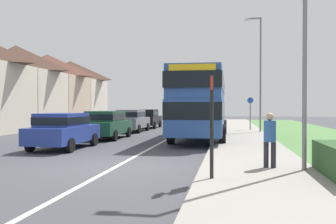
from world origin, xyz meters
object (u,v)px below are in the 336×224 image
Objects in this scene: double_decker_bus at (201,101)px; street_lamp_mid at (259,67)px; street_lamp_near at (301,16)px; parked_car_blue at (63,129)px; parked_car_dark_green at (106,123)px; pedestrian_at_stop at (270,137)px; parked_car_grey at (131,120)px; cycle_route_sign at (250,112)px; parked_car_black at (147,118)px; bus_stop_sign at (212,119)px.

double_decker_bus is 1.31× the size of street_lamp_mid.
parked_car_blue is at bearing 152.22° from street_lamp_near.
pedestrian_at_stop reaches higher than parked_car_dark_green.
parked_car_grey is at bearing 179.84° from street_lamp_mid.
street_lamp_near is (3.45, -10.31, 2.15)m from double_decker_bus.
double_decker_bus reaches higher than parked_car_grey.
street_lamp_mid reaches higher than cycle_route_sign.
street_lamp_near reaches higher than cycle_route_sign.
parked_car_blue is at bearing -90.79° from parked_car_grey.
parked_car_black is 1.57× the size of bus_stop_sign.
double_decker_bus is 4.11× the size of cycle_route_sign.
double_decker_bus is 11.86m from parked_car_black.
bus_stop_sign is at bearing -145.98° from street_lamp_near.
pedestrian_at_stop is at bearing -50.27° from parked_car_dark_green.
bus_stop_sign is (6.55, -17.33, 0.65)m from parked_car_grey.
parked_car_blue is 14.75m from street_lamp_mid.
parked_car_dark_green reaches higher than parked_car_blue.
pedestrian_at_stop is 0.64× the size of bus_stop_sign.
parked_car_black reaches higher than parked_car_dark_green.
pedestrian_at_stop is 2.45m from bus_stop_sign.
street_lamp_near reaches higher than pedestrian_at_stop.
double_decker_bus is at bearing -123.40° from street_lamp_mid.
parked_car_blue is (-5.57, -5.56, -1.28)m from double_decker_bus.
bus_stop_sign reaches higher than parked_car_blue.
pedestrian_at_stop is at bearing -62.46° from parked_car_grey.
parked_car_black is at bearing 112.91° from street_lamp_near.
parked_car_dark_green is 5.87m from parked_car_grey.
pedestrian_at_stop is 17.72m from cycle_route_sign.
parked_car_dark_green is at bearing -146.79° from street_lamp_mid.
street_lamp_mid reaches higher than parked_car_dark_green.
street_lamp_mid is at bearing 89.56° from street_lamp_near.
pedestrian_at_stop reaches higher than parked_car_blue.
double_decker_bus is 3.98× the size of bus_stop_sign.
street_lamp_mid is (0.12, 15.74, 0.22)m from street_lamp_near.
street_lamp_mid is (0.46, -2.21, 3.08)m from cycle_route_sign.
double_decker_bus is 11.09m from street_lamp_near.
parked_car_dark_green is (-5.35, -0.42, -1.26)m from double_decker_bus.
street_lamp_near is (8.80, -20.82, 3.41)m from parked_car_black.
parked_car_black is at bearing 111.30° from pedestrian_at_stop.
street_lamp_mid is at bearing 50.23° from parked_car_blue.
parked_car_grey reaches higher than parked_car_blue.
cycle_route_sign is (8.54, 2.19, 0.54)m from parked_car_grey.
street_lamp_near reaches higher than bus_stop_sign.
street_lamp_mid is (3.58, 5.42, 2.37)m from double_decker_bus.
pedestrian_at_stop is at bearing -75.12° from double_decker_bus.
street_lamp_mid is at bearing 56.60° from double_decker_bus.
parked_car_black is 1.62× the size of cycle_route_sign.
street_lamp_mid is at bearing 81.95° from bus_stop_sign.
parked_car_grey is 17.50m from pedestrian_at_stop.
double_decker_bus is at bearing 4.46° from parked_car_dark_green.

